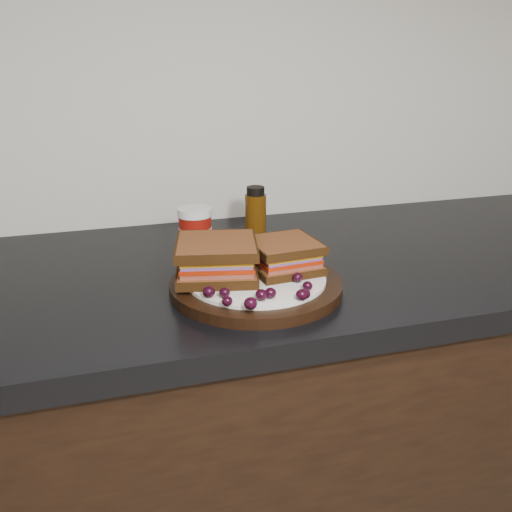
% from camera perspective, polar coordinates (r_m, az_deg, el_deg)
% --- Properties ---
extents(wall_back, '(4.00, 0.01, 2.70)m').
position_cam_1_polar(wall_back, '(1.24, -11.33, 23.39)').
color(wall_back, silver).
rests_on(wall_back, ground_plane).
extents(base_cabinets, '(3.96, 0.58, 0.86)m').
position_cam_1_polar(base_cabinets, '(1.27, -6.75, -21.72)').
color(base_cabinets, black).
rests_on(base_cabinets, ground_plane).
extents(countertop, '(3.98, 0.60, 0.04)m').
position_cam_1_polar(countertop, '(1.02, -7.77, -2.61)').
color(countertop, black).
rests_on(countertop, base_cabinets).
extents(plate, '(0.28, 0.28, 0.02)m').
position_cam_1_polar(plate, '(0.93, 0.00, -2.96)').
color(plate, black).
rests_on(plate, countertop).
extents(sandwich_left, '(0.15, 0.15, 0.06)m').
position_cam_1_polar(sandwich_left, '(0.92, -3.95, -0.27)').
color(sandwich_left, brown).
rests_on(sandwich_left, plate).
extents(sandwich_right, '(0.12, 0.12, 0.05)m').
position_cam_1_polar(sandwich_right, '(0.94, 2.81, 0.06)').
color(sandwich_right, brown).
rests_on(sandwich_right, plate).
extents(grape_0, '(0.02, 0.02, 0.02)m').
position_cam_1_polar(grape_0, '(0.85, -4.74, -3.59)').
color(grape_0, black).
rests_on(grape_0, plate).
extents(grape_1, '(0.02, 0.02, 0.02)m').
position_cam_1_polar(grape_1, '(0.85, -3.16, -3.68)').
color(grape_1, black).
rests_on(grape_1, plate).
extents(grape_2, '(0.02, 0.02, 0.01)m').
position_cam_1_polar(grape_2, '(0.82, -2.90, -4.53)').
color(grape_2, black).
rests_on(grape_2, plate).
extents(grape_3, '(0.02, 0.02, 0.02)m').
position_cam_1_polar(grape_3, '(0.81, -0.55, -4.77)').
color(grape_3, black).
rests_on(grape_3, plate).
extents(grape_4, '(0.02, 0.02, 0.02)m').
position_cam_1_polar(grape_4, '(0.84, 0.54, -3.90)').
color(grape_4, black).
rests_on(grape_4, plate).
extents(grape_5, '(0.02, 0.02, 0.02)m').
position_cam_1_polar(grape_5, '(0.84, 1.46, -3.72)').
color(grape_5, black).
rests_on(grape_5, plate).
extents(grape_6, '(0.02, 0.02, 0.02)m').
position_cam_1_polar(grape_6, '(0.84, 4.60, -3.88)').
color(grape_6, black).
rests_on(grape_6, plate).
extents(grape_7, '(0.02, 0.02, 0.01)m').
position_cam_1_polar(grape_7, '(0.84, 4.94, -3.79)').
color(grape_7, black).
rests_on(grape_7, plate).
extents(grape_8, '(0.02, 0.02, 0.01)m').
position_cam_1_polar(grape_8, '(0.87, 5.17, -3.00)').
color(grape_8, black).
rests_on(grape_8, plate).
extents(grape_9, '(0.02, 0.02, 0.02)m').
position_cam_1_polar(grape_9, '(0.90, 4.17, -2.14)').
color(grape_9, black).
rests_on(grape_9, plate).
extents(grape_10, '(0.02, 0.02, 0.02)m').
position_cam_1_polar(grape_10, '(0.93, 5.11, -1.35)').
color(grape_10, black).
rests_on(grape_10, plate).
extents(grape_11, '(0.02, 0.02, 0.02)m').
position_cam_1_polar(grape_11, '(0.94, 3.82, -1.15)').
color(grape_11, black).
rests_on(grape_11, plate).
extents(grape_12, '(0.02, 0.02, 0.02)m').
position_cam_1_polar(grape_12, '(0.96, 4.70, -0.62)').
color(grape_12, black).
rests_on(grape_12, plate).
extents(grape_13, '(0.02, 0.02, 0.02)m').
position_cam_1_polar(grape_13, '(0.99, 2.71, -0.03)').
color(grape_13, black).
rests_on(grape_13, plate).
extents(grape_14, '(0.02, 0.02, 0.02)m').
position_cam_1_polar(grape_14, '(0.97, -3.56, -0.47)').
color(grape_14, black).
rests_on(grape_14, plate).
extents(grape_15, '(0.02, 0.02, 0.02)m').
position_cam_1_polar(grape_15, '(0.94, -3.34, -1.01)').
color(grape_15, black).
rests_on(grape_15, plate).
extents(grape_16, '(0.02, 0.02, 0.02)m').
position_cam_1_polar(grape_16, '(0.92, -5.41, -1.53)').
color(grape_16, black).
rests_on(grape_16, plate).
extents(grape_17, '(0.02, 0.02, 0.02)m').
position_cam_1_polar(grape_17, '(0.92, -4.73, -1.71)').
color(grape_17, black).
rests_on(grape_17, plate).
extents(grape_18, '(0.02, 0.02, 0.02)m').
position_cam_1_polar(grape_18, '(0.88, -5.36, -2.50)').
color(grape_18, black).
rests_on(grape_18, plate).
extents(grape_19, '(0.02, 0.02, 0.02)m').
position_cam_1_polar(grape_19, '(0.96, -4.48, -0.70)').
color(grape_19, black).
rests_on(grape_19, plate).
extents(grape_20, '(0.02, 0.02, 0.02)m').
position_cam_1_polar(grape_20, '(0.92, -3.69, -1.73)').
color(grape_20, black).
rests_on(grape_20, plate).
extents(grape_21, '(0.02, 0.02, 0.01)m').
position_cam_1_polar(grape_21, '(0.90, -4.19, -2.35)').
color(grape_21, black).
rests_on(grape_21, plate).
extents(condiment_jar, '(0.07, 0.07, 0.09)m').
position_cam_1_polar(condiment_jar, '(1.07, -6.09, 2.34)').
color(condiment_jar, maroon).
rests_on(condiment_jar, countertop).
extents(oil_bottle, '(0.05, 0.05, 0.12)m').
position_cam_1_polar(oil_bottle, '(1.13, -0.05, 4.05)').
color(oil_bottle, '#432506').
rests_on(oil_bottle, countertop).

